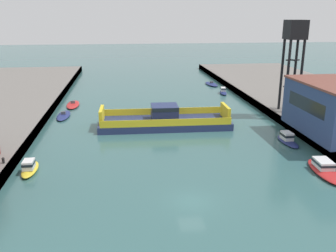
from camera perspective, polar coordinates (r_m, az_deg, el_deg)
name	(u,v)px	position (r m, az deg, el deg)	size (l,w,h in m)	color
ground_plane	(192,202)	(36.58, 3.72, -11.66)	(400.00, 400.00, 0.00)	#335B5B
chain_ferry	(165,120)	(59.37, -0.54, 0.93)	(21.20, 7.60, 3.58)	navy
moored_boat_near_left	(30,168)	(45.43, -20.73, -6.06)	(1.69, 4.89, 1.57)	yellow
moored_boat_near_right	(223,91)	(85.36, 8.57, 5.33)	(2.06, 5.10, 1.44)	navy
moored_boat_mid_left	(64,115)	(67.90, -15.93, 1.59)	(2.25, 7.01, 0.96)	navy
moored_boat_mid_right	(324,169)	(46.01, 23.12, -6.11)	(2.94, 7.51, 1.46)	red
moored_boat_far_left	(211,84)	(95.74, 6.78, 6.50)	(3.09, 6.82, 1.00)	navy
moored_boat_far_right	(287,139)	(54.84, 18.07, -1.89)	(1.95, 5.59, 1.46)	navy
moored_boat_upstream_a	(73,105)	(75.52, -14.55, 3.25)	(2.55, 7.22, 1.03)	red
crane_tower	(295,41)	(65.89, 19.08, 12.34)	(3.10, 3.10, 15.30)	black
bollard_left_aft	(3,160)	(45.58, -24.24, -4.83)	(0.32, 0.32, 0.71)	black
bollard_right_aft	(335,145)	(50.86, 24.51, -2.67)	(0.32, 0.32, 0.71)	black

